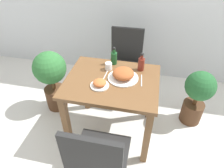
{
  "coord_description": "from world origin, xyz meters",
  "views": [
    {
      "loc": [
        0.32,
        -1.46,
        1.84
      ],
      "look_at": [
        0.0,
        0.0,
        0.67
      ],
      "focal_mm": 32.0,
      "sensor_mm": 36.0,
      "label": 1
    }
  ],
  "objects_px": {
    "drink_cup": "(109,66)",
    "potted_plant_right": "(197,95)",
    "potted_plant_left": "(51,76)",
    "condiment_bottle": "(114,57)",
    "food_plate": "(123,74)",
    "sauce_bottle": "(141,64)",
    "chair_far": "(125,61)",
    "chair_near": "(98,160)",
    "side_plate": "(100,84)"
  },
  "relations": [
    {
      "from": "chair_near",
      "to": "potted_plant_right",
      "type": "relative_size",
      "value": 1.33
    },
    {
      "from": "food_plate",
      "to": "drink_cup",
      "type": "distance_m",
      "value": 0.2
    },
    {
      "from": "chair_far",
      "to": "food_plate",
      "type": "bearing_deg",
      "value": -83.29
    },
    {
      "from": "food_plate",
      "to": "condiment_bottle",
      "type": "height_order",
      "value": "condiment_bottle"
    },
    {
      "from": "chair_near",
      "to": "food_plate",
      "type": "bearing_deg",
      "value": -94.07
    },
    {
      "from": "potted_plant_right",
      "to": "chair_near",
      "type": "bearing_deg",
      "value": -128.6
    },
    {
      "from": "potted_plant_left",
      "to": "sauce_bottle",
      "type": "bearing_deg",
      "value": -0.88
    },
    {
      "from": "side_plate",
      "to": "condiment_bottle",
      "type": "bearing_deg",
      "value": 83.07
    },
    {
      "from": "food_plate",
      "to": "potted_plant_right",
      "type": "relative_size",
      "value": 0.42
    },
    {
      "from": "chair_near",
      "to": "potted_plant_right",
      "type": "xyz_separation_m",
      "value": [
        0.84,
        1.05,
        -0.12
      ]
    },
    {
      "from": "chair_far",
      "to": "side_plate",
      "type": "bearing_deg",
      "value": -97.64
    },
    {
      "from": "sauce_bottle",
      "to": "potted_plant_left",
      "type": "height_order",
      "value": "sauce_bottle"
    },
    {
      "from": "chair_far",
      "to": "drink_cup",
      "type": "height_order",
      "value": "chair_far"
    },
    {
      "from": "food_plate",
      "to": "drink_cup",
      "type": "height_order",
      "value": "food_plate"
    },
    {
      "from": "side_plate",
      "to": "sauce_bottle",
      "type": "bearing_deg",
      "value": 45.47
    },
    {
      "from": "sauce_bottle",
      "to": "condiment_bottle",
      "type": "height_order",
      "value": "same"
    },
    {
      "from": "side_plate",
      "to": "potted_plant_right",
      "type": "bearing_deg",
      "value": 25.76
    },
    {
      "from": "drink_cup",
      "to": "side_plate",
      "type": "bearing_deg",
      "value": -93.79
    },
    {
      "from": "chair_near",
      "to": "chair_far",
      "type": "distance_m",
      "value": 1.4
    },
    {
      "from": "side_plate",
      "to": "condiment_bottle",
      "type": "xyz_separation_m",
      "value": [
        0.05,
        0.4,
        0.05
      ]
    },
    {
      "from": "condiment_bottle",
      "to": "chair_far",
      "type": "bearing_deg",
      "value": 81.69
    },
    {
      "from": "condiment_bottle",
      "to": "potted_plant_right",
      "type": "height_order",
      "value": "condiment_bottle"
    },
    {
      "from": "drink_cup",
      "to": "chair_far",
      "type": "bearing_deg",
      "value": 80.37
    },
    {
      "from": "chair_far",
      "to": "drink_cup",
      "type": "xyz_separation_m",
      "value": [
        -0.09,
        -0.53,
        0.24
      ]
    },
    {
      "from": "potted_plant_left",
      "to": "side_plate",
      "type": "bearing_deg",
      "value": -27.2
    },
    {
      "from": "side_plate",
      "to": "potted_plant_left",
      "type": "height_order",
      "value": "side_plate"
    },
    {
      "from": "drink_cup",
      "to": "potted_plant_right",
      "type": "height_order",
      "value": "drink_cup"
    },
    {
      "from": "condiment_bottle",
      "to": "potted_plant_left",
      "type": "height_order",
      "value": "condiment_bottle"
    },
    {
      "from": "potted_plant_right",
      "to": "potted_plant_left",
      "type": "bearing_deg",
      "value": -176.03
    },
    {
      "from": "chair_near",
      "to": "potted_plant_left",
      "type": "distance_m",
      "value": 1.25
    },
    {
      "from": "drink_cup",
      "to": "condiment_bottle",
      "type": "bearing_deg",
      "value": 75.78
    },
    {
      "from": "chair_far",
      "to": "sauce_bottle",
      "type": "relative_size",
      "value": 4.69
    },
    {
      "from": "food_plate",
      "to": "potted_plant_right",
      "type": "xyz_separation_m",
      "value": [
        0.79,
        0.31,
        -0.37
      ]
    },
    {
      "from": "sauce_bottle",
      "to": "condiment_bottle",
      "type": "relative_size",
      "value": 1.0
    },
    {
      "from": "chair_far",
      "to": "potted_plant_right",
      "type": "xyz_separation_m",
      "value": [
        0.87,
        -0.34,
        -0.12
      ]
    },
    {
      "from": "chair_near",
      "to": "potted_plant_left",
      "type": "xyz_separation_m",
      "value": [
        -0.82,
        0.94,
        -0.04
      ]
    },
    {
      "from": "potted_plant_right",
      "to": "food_plate",
      "type": "bearing_deg",
      "value": -158.57
    },
    {
      "from": "potted_plant_left",
      "to": "potted_plant_right",
      "type": "relative_size",
      "value": 1.15
    },
    {
      "from": "chair_far",
      "to": "potted_plant_right",
      "type": "relative_size",
      "value": 1.33
    },
    {
      "from": "drink_cup",
      "to": "condiment_bottle",
      "type": "xyz_separation_m",
      "value": [
        0.03,
        0.12,
        0.04
      ]
    },
    {
      "from": "potted_plant_right",
      "to": "drink_cup",
      "type": "bearing_deg",
      "value": -168.69
    },
    {
      "from": "sauce_bottle",
      "to": "chair_near",
      "type": "bearing_deg",
      "value": -102.28
    },
    {
      "from": "chair_near",
      "to": "drink_cup",
      "type": "height_order",
      "value": "chair_near"
    },
    {
      "from": "chair_near",
      "to": "drink_cup",
      "type": "xyz_separation_m",
      "value": [
        -0.11,
        0.86,
        0.24
      ]
    },
    {
      "from": "condiment_bottle",
      "to": "chair_near",
      "type": "bearing_deg",
      "value": -85.08
    },
    {
      "from": "chair_near",
      "to": "side_plate",
      "type": "relative_size",
      "value": 5.32
    },
    {
      "from": "drink_cup",
      "to": "sauce_bottle",
      "type": "xyz_separation_m",
      "value": [
        0.31,
        0.06,
        0.04
      ]
    },
    {
      "from": "chair_near",
      "to": "sauce_bottle",
      "type": "height_order",
      "value": "sauce_bottle"
    },
    {
      "from": "food_plate",
      "to": "sauce_bottle",
      "type": "bearing_deg",
      "value": 50.33
    },
    {
      "from": "potted_plant_right",
      "to": "side_plate",
      "type": "bearing_deg",
      "value": -154.24
    }
  ]
}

